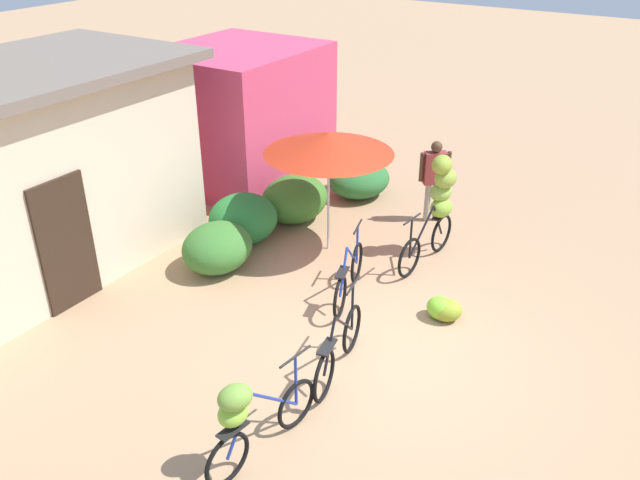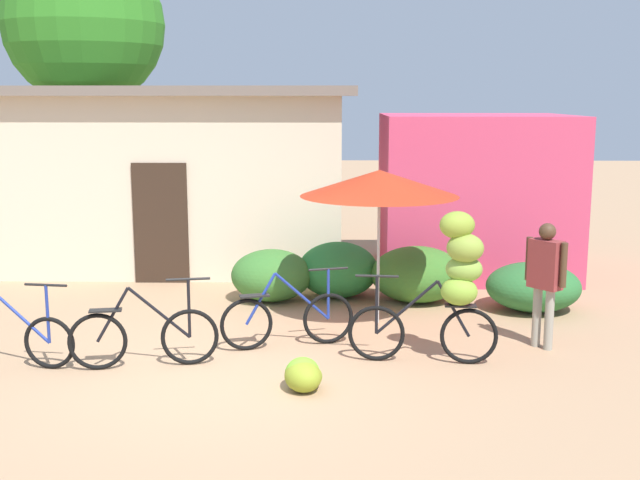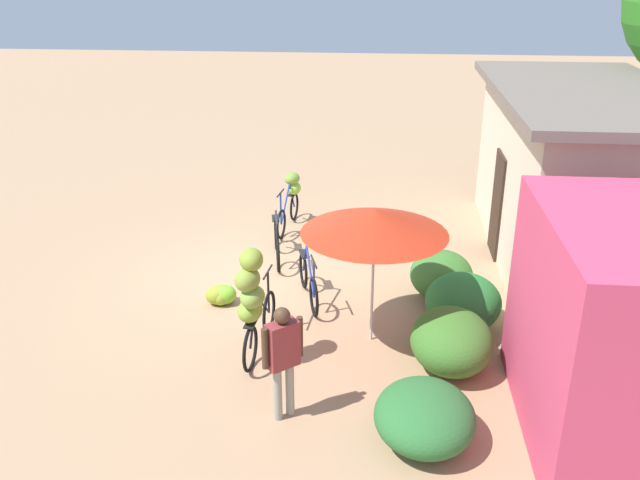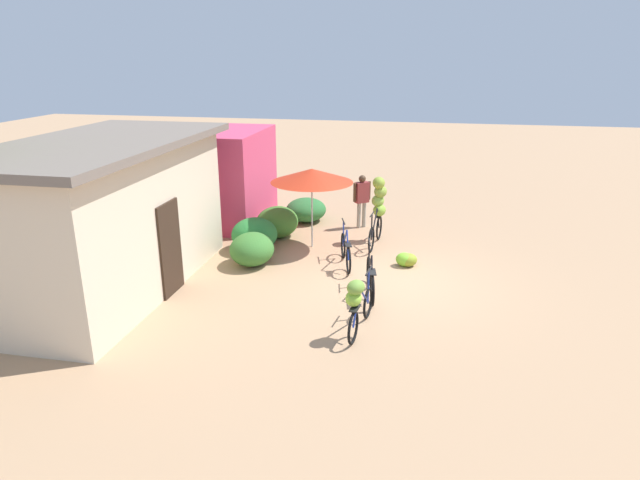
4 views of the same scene
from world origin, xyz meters
name	(u,v)px [view 3 (image 3 of 4)]	position (x,y,z in m)	size (l,w,h in m)	color
ground_plane	(256,277)	(0.00, 0.00, 0.00)	(60.00, 60.00, 0.00)	tan
building_low	(577,175)	(-1.50, 5.84, 1.64)	(6.47, 3.26, 3.23)	beige
hedge_bush_front_left	(441,275)	(0.42, 3.29, 0.39)	(1.23, 1.07, 0.79)	#39752E
hedge_bush_front_right	(463,302)	(1.43, 3.55, 0.43)	(1.24, 1.18, 0.86)	#2A7C35
hedge_bush_mid	(451,341)	(2.62, 3.27, 0.42)	(1.39, 1.16, 0.85)	#3A7429
hedge_bush_by_door	(425,417)	(4.26, 2.82, 0.35)	(1.36, 1.22, 0.70)	#2C6B32
market_umbrella	(375,222)	(1.97, 2.13, 1.93)	(2.13, 2.13, 2.10)	beige
bicycle_leftmost	(291,196)	(-2.60, 0.32, 0.67)	(1.68, 0.42, 1.14)	black
bicycle_near_pile	(277,242)	(-0.80, 0.28, 0.37)	(1.68, 0.37, 1.03)	black
bicycle_center_loaded	(308,281)	(0.80, 1.05, 0.36)	(1.64, 0.51, 0.98)	black
bicycle_by_shop	(253,296)	(2.73, 0.48, 1.05)	(1.74, 0.46, 1.79)	black
banana_pile_on_ground	(221,295)	(1.05, -0.40, 0.16)	(0.54, 0.61, 0.33)	#7BC62F
person_vendor	(283,352)	(3.94, 1.08, 0.95)	(0.41, 0.46, 1.56)	gray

